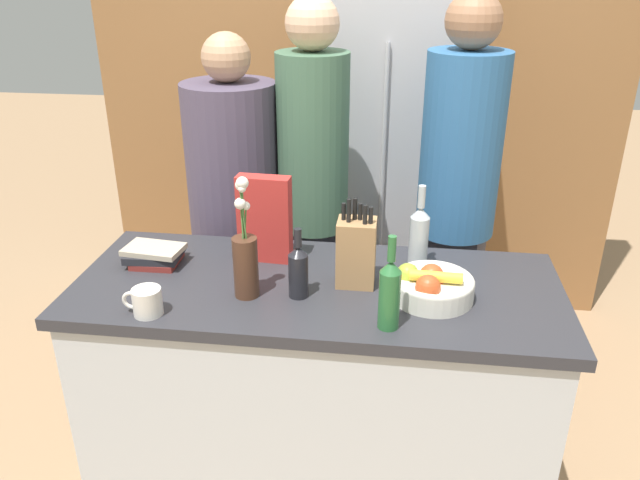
# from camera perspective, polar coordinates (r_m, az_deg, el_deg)

# --- Properties ---
(kitchen_island) EXTENTS (1.60, 0.66, 0.90)m
(kitchen_island) POSITION_cam_1_polar(r_m,az_deg,el_deg) (2.29, -0.27, -13.84)
(kitchen_island) COLOR silver
(kitchen_island) RESTS_ON ground_plane
(back_wall_wood) EXTENTS (2.80, 0.12, 2.60)m
(back_wall_wood) POSITION_cam_1_polar(r_m,az_deg,el_deg) (3.41, 3.37, 14.80)
(back_wall_wood) COLOR olive
(back_wall_wood) RESTS_ON ground_plane
(refrigerator) EXTENTS (0.71, 0.63, 1.88)m
(refrigerator) POSITION_cam_1_polar(r_m,az_deg,el_deg) (3.13, 6.91, 7.04)
(refrigerator) COLOR #B7B7BC
(refrigerator) RESTS_ON ground_plane
(fruit_bowl) EXTENTS (0.25, 0.25, 0.11)m
(fruit_bowl) POSITION_cam_1_polar(r_m,az_deg,el_deg) (1.97, 10.15, -4.06)
(fruit_bowl) COLOR silver
(fruit_bowl) RESTS_ON kitchen_island
(knife_block) EXTENTS (0.12, 0.10, 0.30)m
(knife_block) POSITION_cam_1_polar(r_m,az_deg,el_deg) (2.00, 3.33, -1.07)
(knife_block) COLOR #A87A4C
(knife_block) RESTS_ON kitchen_island
(flower_vase) EXTENTS (0.08, 0.08, 0.39)m
(flower_vase) POSITION_cam_1_polar(r_m,az_deg,el_deg) (1.93, -6.85, -1.63)
(flower_vase) COLOR #4C2D1E
(flower_vase) RESTS_ON kitchen_island
(cereal_box) EXTENTS (0.19, 0.07, 0.31)m
(cereal_box) POSITION_cam_1_polar(r_m,az_deg,el_deg) (2.15, -5.09, 1.92)
(cereal_box) COLOR red
(cereal_box) RESTS_ON kitchen_island
(coffee_mug) EXTENTS (0.12, 0.09, 0.08)m
(coffee_mug) POSITION_cam_1_polar(r_m,az_deg,el_deg) (1.93, -15.59, -5.45)
(coffee_mug) COLOR silver
(coffee_mug) RESTS_ON kitchen_island
(book_stack) EXTENTS (0.21, 0.16, 0.06)m
(book_stack) POSITION_cam_1_polar(r_m,az_deg,el_deg) (2.24, -14.85, -1.29)
(book_stack) COLOR maroon
(book_stack) RESTS_ON kitchen_island
(bottle_oil) EXTENTS (0.07, 0.07, 0.30)m
(bottle_oil) POSITION_cam_1_polar(r_m,az_deg,el_deg) (2.13, 9.03, 0.40)
(bottle_oil) COLOR #B2BCC1
(bottle_oil) RESTS_ON kitchen_island
(bottle_vinegar) EXTENTS (0.06, 0.06, 0.29)m
(bottle_vinegar) POSITION_cam_1_polar(r_m,az_deg,el_deg) (1.77, 6.38, -4.79)
(bottle_vinegar) COLOR #286633
(bottle_vinegar) RESTS_ON kitchen_island
(bottle_wine) EXTENTS (0.06, 0.06, 0.23)m
(bottle_wine) POSITION_cam_1_polar(r_m,az_deg,el_deg) (1.94, -2.00, -2.76)
(bottle_wine) COLOR black
(bottle_wine) RESTS_ON kitchen_island
(person_at_sink) EXTENTS (0.38, 0.38, 1.62)m
(person_at_sink) POSITION_cam_1_polar(r_m,az_deg,el_deg) (2.64, -7.75, 2.72)
(person_at_sink) COLOR #383842
(person_at_sink) RESTS_ON ground_plane
(person_in_blue) EXTENTS (0.29, 0.29, 1.75)m
(person_in_blue) POSITION_cam_1_polar(r_m,az_deg,el_deg) (2.56, -0.63, 4.74)
(person_in_blue) COLOR #383842
(person_in_blue) RESTS_ON ground_plane
(person_in_red_tee) EXTENTS (0.31, 0.31, 1.77)m
(person_in_red_tee) POSITION_cam_1_polar(r_m,az_deg,el_deg) (2.55, 12.40, 4.09)
(person_in_red_tee) COLOR #383842
(person_in_red_tee) RESTS_ON ground_plane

